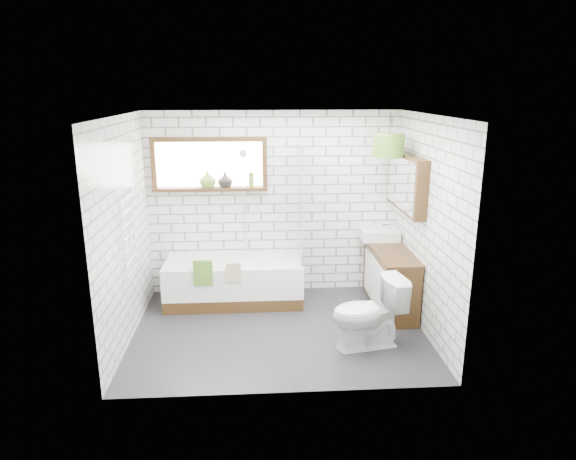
{
  "coord_description": "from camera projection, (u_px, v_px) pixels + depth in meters",
  "views": [
    {
      "loc": [
        -0.26,
        -5.55,
        2.78
      ],
      "look_at": [
        0.13,
        0.25,
        1.17
      ],
      "focal_mm": 32.0,
      "sensor_mm": 36.0,
      "label": 1
    }
  ],
  "objects": [
    {
      "name": "vanity",
      "position": [
        390.0,
        278.0,
        6.67
      ],
      "size": [
        0.44,
        1.38,
        0.79
      ],
      "primitive_type": "cube",
      "color": "black",
      "rests_on": "floor"
    },
    {
      "name": "window",
      "position": [
        209.0,
        165.0,
        6.77
      ],
      "size": [
        1.52,
        0.16,
        0.68
      ],
      "primitive_type": "cube",
      "color": "black",
      "rests_on": "wall_back"
    },
    {
      "name": "towel_green",
      "position": [
        203.0,
        273.0,
        6.38
      ],
      "size": [
        0.24,
        0.06,
        0.32
      ],
      "primitive_type": "cube",
      "color": "#4D7C25",
      "rests_on": "bathtub"
    },
    {
      "name": "bathtub",
      "position": [
        234.0,
        281.0,
        6.85
      ],
      "size": [
        1.8,
        0.79,
        0.58
      ],
      "primitive_type": "cube",
      "color": "white",
      "rests_on": "floor"
    },
    {
      "name": "bottle",
      "position": [
        251.0,
        181.0,
        6.84
      ],
      "size": [
        0.07,
        0.07,
        0.19
      ],
      "primitive_type": "cylinder",
      "rotation": [
        0.0,
        0.0,
        -0.11
      ],
      "color": "#548127",
      "rests_on": "window"
    },
    {
      "name": "wall_front",
      "position": [
        285.0,
        268.0,
        4.51
      ],
      "size": [
        3.4,
        0.01,
        2.5
      ],
      "primitive_type": "cube",
      "color": "white",
      "rests_on": "ground"
    },
    {
      "name": "vase_dark",
      "position": [
        225.0,
        181.0,
        6.82
      ],
      "size": [
        0.21,
        0.21,
        0.2
      ],
      "primitive_type": "imported",
      "rotation": [
        0.0,
        0.0,
        0.09
      ],
      "color": "black",
      "rests_on": "window"
    },
    {
      "name": "ceiling",
      "position": [
        278.0,
        115.0,
        5.43
      ],
      "size": [
        3.4,
        2.6,
        0.01
      ],
      "primitive_type": "cube",
      "color": "white",
      "rests_on": "ground"
    },
    {
      "name": "towel_beige",
      "position": [
        233.0,
        272.0,
        6.4
      ],
      "size": [
        0.19,
        0.05,
        0.24
      ],
      "primitive_type": "cube",
      "color": "tan",
      "rests_on": "bathtub"
    },
    {
      "name": "tap",
      "position": [
        390.0,
        230.0,
        6.99
      ],
      "size": [
        0.03,
        0.03,
        0.15
      ],
      "primitive_type": "cylinder",
      "rotation": [
        0.0,
        0.0,
        0.26
      ],
      "color": "silver",
      "rests_on": "vanity"
    },
    {
      "name": "wall_right",
      "position": [
        427.0,
        226.0,
        5.87
      ],
      "size": [
        0.01,
        2.6,
        2.5
      ],
      "primitive_type": "cube",
      "color": "white",
      "rests_on": "ground"
    },
    {
      "name": "toilet",
      "position": [
        368.0,
        313.0,
        5.61
      ],
      "size": [
        0.58,
        0.86,
        0.81
      ],
      "primitive_type": "imported",
      "rotation": [
        0.0,
        0.0,
        -1.4
      ],
      "color": "white",
      "rests_on": "floor"
    },
    {
      "name": "shower_riser",
      "position": [
        244.0,
        198.0,
        6.92
      ],
      "size": [
        0.02,
        0.02,
        1.3
      ],
      "primitive_type": "cylinder",
      "color": "silver",
      "rests_on": "wall_back"
    },
    {
      "name": "towel_radiator",
      "position": [
        129.0,
        236.0,
        5.67
      ],
      "size": [
        0.06,
        0.52,
        1.0
      ],
      "primitive_type": "cube",
      "color": "white",
      "rests_on": "wall_left"
    },
    {
      "name": "wall_back",
      "position": [
        274.0,
        204.0,
        7.02
      ],
      "size": [
        3.4,
        0.01,
        2.5
      ],
      "primitive_type": "cube",
      "color": "white",
      "rests_on": "ground"
    },
    {
      "name": "floor",
      "position": [
        279.0,
        330.0,
        6.1
      ],
      "size": [
        3.4,
        2.6,
        0.01
      ],
      "primitive_type": "cube",
      "color": "black",
      "rests_on": "ground"
    },
    {
      "name": "shower_screen",
      "position": [
        300.0,
        204.0,
        6.63
      ],
      "size": [
        0.02,
        0.72,
        1.5
      ],
      "primitive_type": "cube",
      "color": "white",
      "rests_on": "bathtub"
    },
    {
      "name": "vase_olive",
      "position": [
        208.0,
        181.0,
        6.8
      ],
      "size": [
        0.24,
        0.24,
        0.22
      ],
      "primitive_type": "imported",
      "rotation": [
        0.0,
        0.0,
        -0.13
      ],
      "color": "#548127",
      "rests_on": "window"
    },
    {
      "name": "wall_left",
      "position": [
        124.0,
        232.0,
        5.66
      ],
      "size": [
        0.01,
        2.6,
        2.5
      ],
      "primitive_type": "cube",
      "color": "white",
      "rests_on": "ground"
    },
    {
      "name": "pendant",
      "position": [
        389.0,
        146.0,
        6.26
      ],
      "size": [
        0.38,
        0.38,
        0.28
      ],
      "primitive_type": "cylinder",
      "color": "#4D7C25",
      "rests_on": "ceiling"
    },
    {
      "name": "mirror_cabinet",
      "position": [
        407.0,
        183.0,
        6.34
      ],
      "size": [
        0.16,
        1.2,
        0.7
      ],
      "primitive_type": "cube",
      "color": "black",
      "rests_on": "wall_right"
    },
    {
      "name": "basin",
      "position": [
        379.0,
        234.0,
        6.99
      ],
      "size": [
        0.5,
        0.44,
        0.15
      ],
      "primitive_type": "cube",
      "color": "white",
      "rests_on": "vanity"
    }
  ]
}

